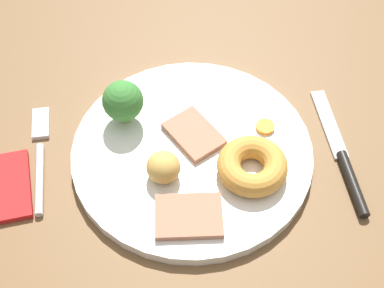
{
  "coord_description": "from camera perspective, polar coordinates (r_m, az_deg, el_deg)",
  "views": [
    {
      "loc": [
        -0.88,
        -38.96,
        59.23
      ],
      "look_at": [
        0.69,
        0.92,
        6.0
      ],
      "focal_mm": 54.64,
      "sensor_mm": 36.0,
      "label": 1
    }
  ],
  "objects": [
    {
      "name": "fork",
      "position": [
        0.7,
        -14.61,
        -1.04
      ],
      "size": [
        2.96,
        15.32,
        0.9
      ],
      "rotation": [
        0.0,
        0.0,
        1.67
      ],
      "color": "silver",
      "rests_on": "dining_table"
    },
    {
      "name": "dinner_plate",
      "position": [
        0.68,
        -0.0,
        -0.86
      ],
      "size": [
        27.9,
        27.9,
        1.4
      ],
      "primitive_type": "cylinder",
      "color": "white",
      "rests_on": "dining_table"
    },
    {
      "name": "dining_table",
      "position": [
        0.69,
        -0.54,
        -2.71
      ],
      "size": [
        120.0,
        84.0,
        3.6
      ],
      "primitive_type": "cube",
      "color": "brown",
      "rests_on": "ground"
    },
    {
      "name": "knife",
      "position": [
        0.7,
        14.56,
        -1.55
      ],
      "size": [
        3.48,
        18.55,
        1.2
      ],
      "rotation": [
        0.0,
        0.0,
        1.68
      ],
      "color": "black",
      "rests_on": "dining_table"
    },
    {
      "name": "meat_slice_main",
      "position": [
        0.68,
        0.19,
        0.98
      ],
      "size": [
        7.71,
        8.24,
        0.8
      ],
      "primitive_type": "cube",
      "rotation": [
        0.0,
        0.0,
        2.17
      ],
      "color": "#9E664C",
      "rests_on": "dinner_plate"
    },
    {
      "name": "meat_slice_under",
      "position": [
        0.62,
        -0.51,
        -7.06
      ],
      "size": [
        7.16,
        5.31,
        0.8
      ],
      "primitive_type": "cube",
      "rotation": [
        0.0,
        0.0,
        0.0
      ],
      "color": "#9E664C",
      "rests_on": "dinner_plate"
    },
    {
      "name": "yorkshire_pudding",
      "position": [
        0.65,
        5.89,
        -2.15
      ],
      "size": [
        7.9,
        7.9,
        2.68
      ],
      "primitive_type": "torus",
      "color": "#C68938",
      "rests_on": "dinner_plate"
    },
    {
      "name": "broccoli_floret",
      "position": [
        0.68,
        -6.76,
        4.16
      ],
      "size": [
        4.81,
        4.81,
        5.74
      ],
      "color": "#8CB766",
      "rests_on": "dinner_plate"
    },
    {
      "name": "roast_potato_left",
      "position": [
        0.64,
        -2.81,
        -2.27
      ],
      "size": [
        5.34,
        5.35,
        3.46
      ],
      "primitive_type": "ellipsoid",
      "rotation": [
        0.0,
        0.0,
        0.69
      ],
      "color": "tan",
      "rests_on": "dinner_plate"
    },
    {
      "name": "carrot_coin_front",
      "position": [
        0.7,
        7.16,
        1.67
      ],
      "size": [
        2.22,
        2.22,
        0.51
      ],
      "primitive_type": "cylinder",
      "color": "orange",
      "rests_on": "dinner_plate"
    }
  ]
}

